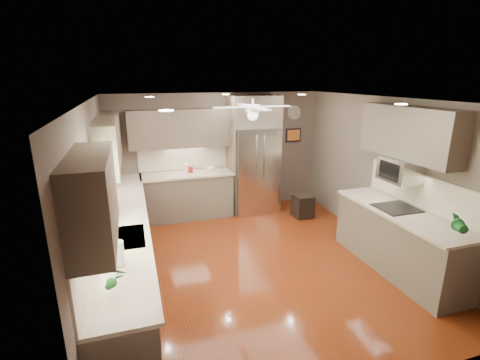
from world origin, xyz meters
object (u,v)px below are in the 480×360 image
canister_c (185,168)px  potted_plant_right (459,224)px  paper_towel (119,253)px  canister_d (191,170)px  stool (303,206)px  refrigerator (254,157)px  soap_bottle (111,213)px  bowl (211,170)px  potted_plant_left (117,278)px  microwave (400,170)px

canister_c → potted_plant_right: bearing=-56.4°
canister_c → paper_towel: size_ratio=0.73×
canister_d → stool: bearing=-18.9°
canister_d → refrigerator: bearing=-2.2°
soap_bottle → potted_plant_right: potted_plant_right is taller
potted_plant_right → stool: (-0.36, 3.19, -0.88)m
bowl → stool: 2.03m
stool → refrigerator: bearing=140.4°
canister_d → paper_towel: size_ratio=0.47×
potted_plant_right → paper_towel: 3.90m
canister_c → potted_plant_left: potted_plant_left is taller
canister_c → canister_d: canister_c is taller
refrigerator → paper_towel: bearing=-128.6°
canister_c → potted_plant_right: potted_plant_right is taller
canister_d → soap_bottle: 2.53m
soap_bottle → refrigerator: bearing=36.0°
canister_d → potted_plant_left: bearing=-108.9°
paper_towel → soap_bottle: bearing=95.7°
potted_plant_right → bowl: bearing=118.6°
canister_d → paper_towel: (-1.32, -3.38, 0.08)m
soap_bottle → bowl: soap_bottle is taller
potted_plant_left → bowl: bearing=65.6°
potted_plant_right → paper_towel: potted_plant_right is taller
potted_plant_right → bowl: potted_plant_right is taller
bowl → canister_c: bearing=171.0°
potted_plant_left → paper_towel: size_ratio=1.10×
soap_bottle → paper_towel: paper_towel is taller
soap_bottle → potted_plant_left: bearing=-86.0°
canister_d → soap_bottle: (-1.45, -2.08, 0.03)m
microwave → paper_towel: microwave is taller
canister_d → soap_bottle: size_ratio=0.68×
microwave → stool: 2.42m
potted_plant_right → soap_bottle: bearing=155.0°
stool → paper_towel: bearing=-142.9°
potted_plant_right → stool: potted_plant_right is taller
canister_d → refrigerator: (1.34, -0.05, 0.19)m
soap_bottle → potted_plant_right: bearing=-25.0°
canister_d → bowl: canister_d is taller
soap_bottle → stool: bearing=20.2°
canister_c → soap_bottle: bearing=-122.5°
canister_d → refrigerator: refrigerator is taller
stool → soap_bottle: bearing=-159.8°
canister_c → soap_bottle: size_ratio=1.05×
soap_bottle → potted_plant_right: size_ratio=0.52×
microwave → bowl: bearing=129.6°
potted_plant_left → microwave: 4.16m
refrigerator → stool: 1.44m
canister_d → paper_towel: 3.63m
canister_c → microwave: 3.96m
potted_plant_left → potted_plant_right: size_ratio=0.83×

